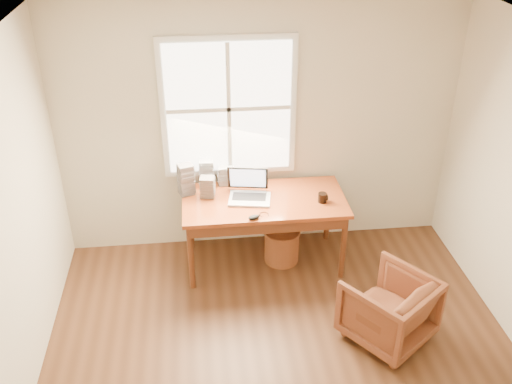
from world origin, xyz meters
TOP-DOWN VIEW (x-y plane):
  - room_shell at (-0.02, 0.16)m, footprint 4.04×4.54m
  - desk at (0.00, 1.80)m, footprint 1.60×0.80m
  - armchair at (0.93, 0.60)m, footprint 0.93×0.93m
  - wicker_stool at (0.19, 1.80)m, footprint 0.38×0.38m
  - laptop at (-0.14, 1.79)m, footprint 0.46×0.48m
  - mouse at (-0.14, 1.45)m, footprint 0.13×0.10m
  - coffee_mug at (0.55, 1.69)m, footprint 0.11×0.11m
  - cd_stack_a at (-0.54, 2.15)m, footprint 0.14×0.12m
  - cd_stack_b at (-0.54, 1.92)m, footprint 0.15×0.14m
  - cd_stack_c at (-0.75, 2.00)m, footprint 0.18×0.17m
  - cd_stack_d at (-0.35, 2.16)m, footprint 0.16×0.14m

SIDE VIEW (x-z plane):
  - wicker_stool at x=0.19m, z-range 0.00..0.35m
  - armchair at x=0.93m, z-range 0.00..0.61m
  - desk at x=0.00m, z-range 0.71..0.75m
  - mouse at x=-0.14m, z-range 0.75..0.79m
  - coffee_mug at x=0.55m, z-range 0.75..0.84m
  - cd_stack_d at x=-0.35m, z-range 0.75..0.95m
  - cd_stack_b at x=-0.54m, z-range 0.75..0.96m
  - cd_stack_a at x=-0.54m, z-range 0.75..1.03m
  - laptop at x=-0.14m, z-range 0.75..1.05m
  - cd_stack_c at x=-0.75m, z-range 0.75..1.07m
  - room_shell at x=-0.02m, z-range 0.00..2.64m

